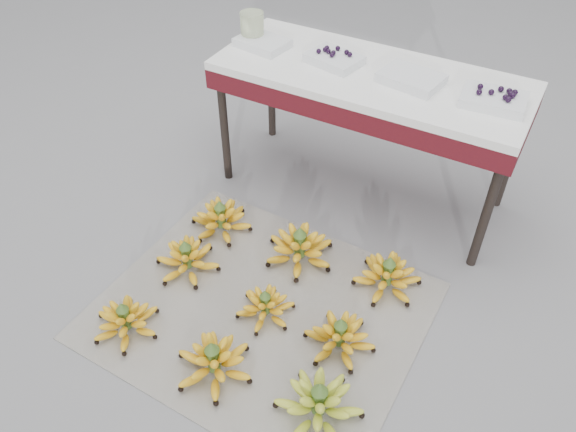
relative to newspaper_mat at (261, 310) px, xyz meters
The scene contains 17 objects.
ground 0.08m from the newspaper_mat, ahead, with size 60.00×60.00×0.00m, color slate.
newspaper_mat is the anchor object (origin of this frame).
bunch_front_left 0.53m from the newspaper_mat, 140.74° to the right, with size 0.33×0.33×0.16m.
bunch_front_center 0.33m from the newspaper_mat, 90.30° to the right, with size 0.31×0.31×0.18m.
bunch_front_right 0.51m from the newspaper_mat, 35.67° to the right, with size 0.35×0.35×0.19m.
bunch_mid_left 0.40m from the newspaper_mat, behind, with size 0.31×0.31×0.17m.
bunch_mid_center 0.06m from the newspaper_mat, 16.46° to the right, with size 0.30×0.30×0.14m.
bunch_mid_right 0.36m from the newspaper_mat, ahead, with size 0.30×0.30×0.16m.
bunch_back_left 0.53m from the newspaper_mat, 141.46° to the left, with size 0.33×0.33×0.17m.
bunch_back_center 0.34m from the newspaper_mat, 89.87° to the left, with size 0.40×0.40×0.19m.
bunch_back_right 0.55m from the newspaper_mat, 42.88° to the left, with size 0.36×0.36×0.17m.
vendor_table 1.08m from the newspaper_mat, 87.70° to the left, with size 1.37×0.55×0.66m.
tray_far_left 1.23m from the newspaper_mat, 119.38° to the left, with size 0.25×0.20×0.04m.
tray_left 1.14m from the newspaper_mat, 98.89° to the left, with size 0.26×0.21×0.06m.
tray_right 1.15m from the newspaper_mat, 76.41° to the left, with size 0.28×0.22×0.04m.
tray_far_right 1.26m from the newspaper_mat, 57.86° to the left, with size 0.26×0.20×0.06m.
glass_jar 1.30m from the newspaper_mat, 121.86° to the left, with size 0.11×0.11×0.14m, color #E5F4C2.
Camera 1 is at (0.71, -1.19, 1.82)m, focal length 35.00 mm.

